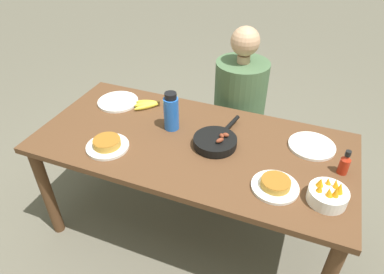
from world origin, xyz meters
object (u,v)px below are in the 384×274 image
at_px(skillet, 216,141).
at_px(empty_plate_far_left, 118,102).
at_px(empty_plate_near_front, 312,146).
at_px(fruit_bowl_mango, 328,194).
at_px(frittata_plate_side, 275,185).
at_px(water_bottle, 171,112).
at_px(hot_sauce_bottle, 345,163).
at_px(banana_bunch, 148,104).
at_px(frittata_plate_center, 107,144).
at_px(person_figure, 238,121).

relative_size(skillet, empty_plate_far_left, 1.50).
relative_size(empty_plate_near_front, empty_plate_far_left, 0.96).
relative_size(empty_plate_near_front, fruit_bowl_mango, 1.42).
distance_m(empty_plate_near_front, empty_plate_far_left, 1.25).
bearing_deg(empty_plate_near_front, fruit_bowl_mango, -74.99).
bearing_deg(empty_plate_far_left, empty_plate_near_front, -0.80).
xyz_separation_m(skillet, frittata_plate_side, (0.37, -0.21, -0.01)).
relative_size(water_bottle, hot_sauce_bottle, 1.70).
bearing_deg(skillet, empty_plate_near_front, -59.22).
bearing_deg(banana_bunch, fruit_bowl_mango, -20.78).
height_order(skillet, hot_sauce_bottle, hot_sauce_bottle).
bearing_deg(fruit_bowl_mango, skillet, 160.92).
bearing_deg(water_bottle, empty_plate_far_left, 163.63).
relative_size(skillet, frittata_plate_side, 1.75).
bearing_deg(banana_bunch, empty_plate_far_left, -172.28).
bearing_deg(frittata_plate_center, person_figure, 59.41).
xyz_separation_m(skillet, hot_sauce_bottle, (0.66, 0.02, 0.03)).
distance_m(banana_bunch, empty_plate_near_front, 1.04).
xyz_separation_m(banana_bunch, empty_plate_near_front, (1.04, -0.05, -0.01)).
relative_size(hot_sauce_bottle, person_figure, 0.12).
relative_size(empty_plate_near_front, person_figure, 0.21).
height_order(empty_plate_far_left, water_bottle, water_bottle).
height_order(hot_sauce_bottle, person_figure, person_figure).
distance_m(frittata_plate_side, water_bottle, 0.73).
distance_m(skillet, empty_plate_near_front, 0.53).
xyz_separation_m(banana_bunch, hot_sauce_bottle, (1.21, -0.20, 0.04)).
xyz_separation_m(frittata_plate_center, empty_plate_near_front, (1.05, 0.42, -0.01)).
bearing_deg(banana_bunch, water_bottle, -33.18).
xyz_separation_m(frittata_plate_side, empty_plate_far_left, (-1.12, 0.41, -0.01)).
xyz_separation_m(frittata_plate_side, fruit_bowl_mango, (0.23, 0.00, 0.02)).
xyz_separation_m(empty_plate_near_front, water_bottle, (-0.80, -0.12, 0.10)).
bearing_deg(water_bottle, banana_bunch, 146.82).
xyz_separation_m(banana_bunch, frittata_plate_side, (0.91, -0.44, 0.00)).
bearing_deg(frittata_plate_side, water_bottle, 157.32).
relative_size(fruit_bowl_mango, person_figure, 0.15).
height_order(banana_bunch, fruit_bowl_mango, fruit_bowl_mango).
height_order(empty_plate_far_left, fruit_bowl_mango, fruit_bowl_mango).
xyz_separation_m(skillet, person_figure, (-0.03, 0.64, -0.27)).
bearing_deg(person_figure, fruit_bowl_mango, -53.14).
relative_size(empty_plate_far_left, fruit_bowl_mango, 1.49).
xyz_separation_m(skillet, empty_plate_near_front, (0.50, 0.18, -0.02)).
bearing_deg(empty_plate_near_front, frittata_plate_center, -158.06).
xyz_separation_m(fruit_bowl_mango, water_bottle, (-0.90, 0.27, 0.07)).
height_order(banana_bunch, frittata_plate_side, frittata_plate_side).
height_order(frittata_plate_side, hot_sauce_bottle, hot_sauce_bottle).
distance_m(frittata_plate_center, empty_plate_near_front, 1.13).
bearing_deg(hot_sauce_bottle, empty_plate_far_left, 172.88).
xyz_separation_m(frittata_plate_center, frittata_plate_side, (0.92, 0.03, -0.00)).
bearing_deg(empty_plate_near_front, person_figure, 139.31).
bearing_deg(hot_sauce_bottle, skillet, -178.12).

